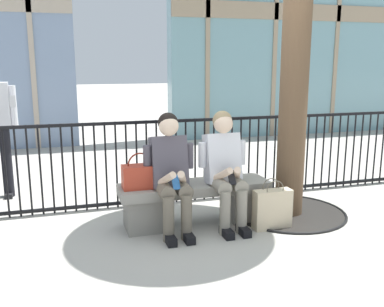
% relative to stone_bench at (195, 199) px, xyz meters
% --- Properties ---
extents(ground_plane, '(60.00, 60.00, 0.00)m').
position_rel_stone_bench_xyz_m(ground_plane, '(0.00, 0.00, -0.27)').
color(ground_plane, '#B2ADA3').
extents(stone_bench, '(1.60, 0.44, 0.45)m').
position_rel_stone_bench_xyz_m(stone_bench, '(0.00, 0.00, 0.00)').
color(stone_bench, gray).
rests_on(stone_bench, ground).
extents(seated_person_with_phone, '(0.52, 0.66, 1.21)m').
position_rel_stone_bench_xyz_m(seated_person_with_phone, '(-0.29, -0.13, 0.38)').
color(seated_person_with_phone, '#6B6051').
rests_on(seated_person_with_phone, ground).
extents(seated_person_companion, '(0.52, 0.66, 1.21)m').
position_rel_stone_bench_xyz_m(seated_person_companion, '(0.29, -0.13, 0.38)').
color(seated_person_companion, gray).
rests_on(seated_person_companion, ground).
extents(handbag_on_bench, '(0.36, 0.20, 0.37)m').
position_rel_stone_bench_xyz_m(handbag_on_bench, '(-0.58, -0.01, 0.30)').
color(handbag_on_bench, '#B23823').
rests_on(handbag_on_bench, stone_bench).
extents(shopping_bag, '(0.40, 0.14, 0.53)m').
position_rel_stone_bench_xyz_m(shopping_bag, '(0.73, -0.36, -0.06)').
color(shopping_bag, beige).
rests_on(shopping_bag, ground).
extents(plaza_railing, '(9.68, 0.04, 1.03)m').
position_rel_stone_bench_xyz_m(plaza_railing, '(0.00, 0.77, 0.25)').
color(plaza_railing, black).
rests_on(plaza_railing, ground).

